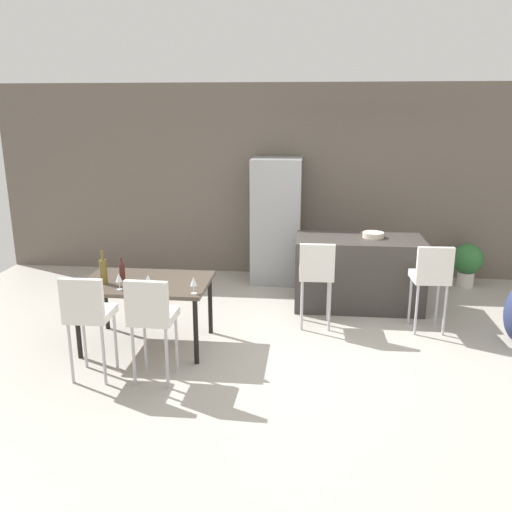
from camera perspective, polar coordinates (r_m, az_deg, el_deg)
The scene contains 16 objects.
ground_plane at distance 6.16m, azimuth 6.45°, elevation -8.90°, with size 10.00×10.00×0.00m, color #ADA89E.
back_wall at distance 8.29m, azimuth 6.67°, elevation 7.86°, with size 10.00×0.12×2.90m, color #665B51.
kitchen_island at distance 7.12m, azimuth 10.85°, elevation -1.74°, with size 1.63×0.80×0.92m, color #383330.
bar_chair_left at distance 6.27m, azimuth 6.45°, elevation -1.63°, with size 0.41×0.41×1.05m.
bar_chair_middle at distance 6.42m, azimuth 18.17°, elevation -1.91°, with size 0.42×0.42×1.05m.
dining_table at distance 5.89m, azimuth -11.65°, elevation -3.25°, with size 1.36×0.90×0.74m.
dining_chair_near at distance 5.27m, azimuth -17.48°, elevation -5.63°, with size 0.40×0.40×1.05m.
dining_chair_far at distance 5.06m, azimuth -11.08°, elevation -6.05°, with size 0.41×0.41×1.05m.
wine_bottle_left at distance 5.85m, azimuth -15.94°, elevation -1.57°, with size 0.08×0.08×0.36m.
wine_bottle_right at distance 5.87m, azimuth -14.06°, elevation -1.69°, with size 0.06×0.06×0.28m.
wine_glass_middle at distance 5.36m, azimuth -6.67°, elevation -2.74°, with size 0.07×0.07×0.17m.
wine_glass_far at distance 5.51m, azimuth -11.41°, elevation -2.44°, with size 0.07×0.07×0.17m.
wine_glass_near at distance 5.62m, azimuth -14.41°, elevation -2.27°, with size 0.07×0.07×0.17m.
refrigerator at distance 7.96m, azimuth 2.18°, elevation 3.77°, with size 0.72×0.68×1.84m, color #939699.
fruit_bowl at distance 7.06m, azimuth 12.37°, elevation 2.21°, with size 0.27×0.27×0.07m, color beige.
potted_plant at distance 8.38m, azimuth 21.58°, elevation -0.54°, with size 0.44×0.44×0.64m.
Camera 1 is at (-0.10, -5.62, 2.53)m, focal length 37.55 mm.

